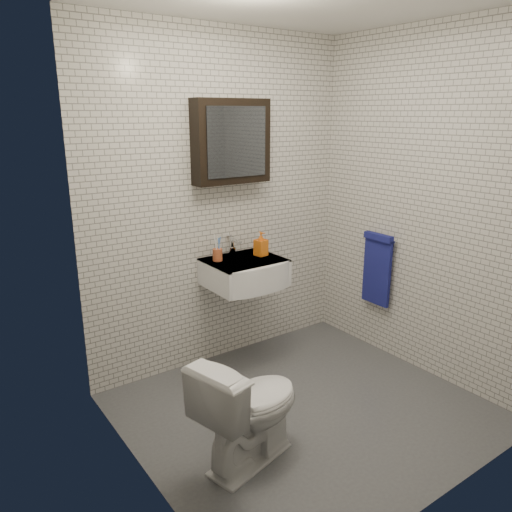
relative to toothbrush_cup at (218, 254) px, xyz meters
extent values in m
cube|color=#484B4F|center=(0.13, -0.86, -0.89)|extent=(2.20, 2.00, 0.01)
cube|color=silver|center=(0.13, 0.14, 0.35)|extent=(2.20, 0.02, 2.50)
cube|color=silver|center=(0.13, -1.86, 0.35)|extent=(2.20, 0.02, 2.50)
cube|color=silver|center=(-0.97, -0.86, 0.35)|extent=(0.02, 2.00, 2.50)
cube|color=silver|center=(1.23, -0.86, 0.35)|extent=(0.02, 2.00, 2.50)
cube|color=white|center=(0.18, -0.09, -0.15)|extent=(0.55, 0.45, 0.20)
cylinder|color=silver|center=(0.18, -0.07, -0.06)|extent=(0.31, 0.31, 0.02)
cylinder|color=silver|center=(0.18, -0.07, -0.05)|extent=(0.04, 0.04, 0.01)
cube|color=white|center=(0.18, -0.09, -0.05)|extent=(0.55, 0.45, 0.01)
cylinder|color=silver|center=(0.18, 0.08, -0.02)|extent=(0.06, 0.06, 0.06)
cylinder|color=silver|center=(0.18, 0.08, 0.04)|extent=(0.03, 0.03, 0.08)
cylinder|color=silver|center=(0.18, 0.02, 0.07)|extent=(0.02, 0.12, 0.02)
cube|color=silver|center=(0.18, 0.11, 0.10)|extent=(0.02, 0.09, 0.01)
cube|color=black|center=(0.18, 0.07, 0.80)|extent=(0.60, 0.14, 0.60)
cube|color=#3F444C|center=(0.18, -0.01, 0.80)|extent=(0.49, 0.01, 0.49)
cylinder|color=silver|center=(1.19, -0.51, 0.05)|extent=(0.02, 0.30, 0.02)
cylinder|color=silver|center=(1.21, -0.38, 0.05)|extent=(0.04, 0.02, 0.02)
cylinder|color=silver|center=(1.21, -0.64, 0.05)|extent=(0.04, 0.02, 0.02)
cube|color=navy|center=(1.17, -0.51, -0.22)|extent=(0.03, 0.26, 0.54)
cube|color=navy|center=(1.16, -0.51, 0.07)|extent=(0.05, 0.26, 0.05)
cylinder|color=#B3522C|center=(0.00, 0.00, 0.00)|extent=(0.09, 0.09, 0.09)
cylinder|color=white|center=(-0.01, -0.01, 0.05)|extent=(0.02, 0.03, 0.17)
cylinder|color=#4682E2|center=(0.01, -0.01, 0.04)|extent=(0.01, 0.02, 0.15)
cylinder|color=white|center=(0.00, 0.01, 0.06)|extent=(0.02, 0.03, 0.18)
cylinder|color=#4682E2|center=(0.02, 0.01, 0.05)|extent=(0.02, 0.04, 0.16)
imported|color=orange|center=(0.34, -0.07, 0.04)|extent=(0.09, 0.10, 0.18)
imported|color=white|center=(-0.44, -1.05, -0.57)|extent=(0.73, 0.52, 0.67)
camera|label=1|loc=(-1.82, -3.03, 1.00)|focal=35.00mm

